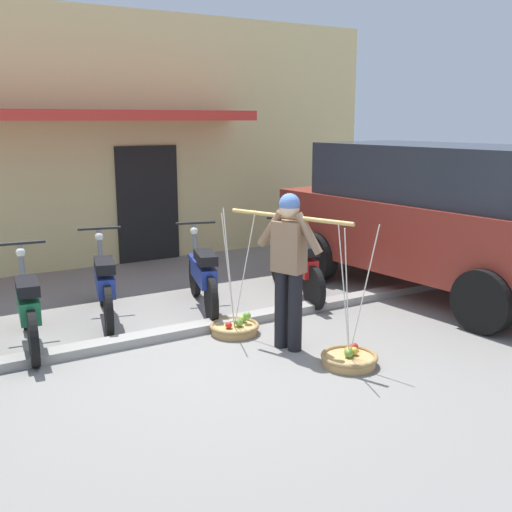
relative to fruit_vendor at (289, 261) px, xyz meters
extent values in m
plane|color=gray|center=(-0.58, 0.27, -0.98)|extent=(90.00, 90.00, 0.00)
cube|color=gray|center=(-0.58, 0.97, -0.93)|extent=(20.00, 0.24, 0.10)
cylinder|color=black|center=(-0.03, 0.08, -0.55)|extent=(0.15, 0.15, 0.86)
cylinder|color=black|center=(0.03, -0.08, -0.55)|extent=(0.15, 0.15, 0.86)
cube|color=#84664C|center=(0.00, 0.00, 0.15)|extent=(0.31, 0.39, 0.54)
sphere|color=#E0B78E|center=(0.00, 0.00, 0.56)|extent=(0.21, 0.21, 0.21)
sphere|color=#4C70B2|center=(0.00, 0.00, 0.61)|extent=(0.22, 0.22, 0.22)
cylinder|color=#84664C|center=(-0.09, 0.22, 0.32)|extent=(0.21, 0.35, 0.43)
cylinder|color=#84664C|center=(0.09, -0.22, 0.32)|extent=(0.21, 0.35, 0.43)
cylinder|color=tan|center=(0.00, 0.00, 0.47)|extent=(0.60, 1.43, 0.04)
cylinder|color=tan|center=(-0.28, 0.71, -0.93)|extent=(0.54, 0.54, 0.09)
torus|color=olive|center=(-0.28, 0.71, -0.88)|extent=(0.58, 0.58, 0.05)
sphere|color=#6AA53F|center=(-0.24, 0.66, -0.84)|extent=(0.09, 0.09, 0.09)
sphere|color=gold|center=(-0.13, 0.79, -0.85)|extent=(0.08, 0.08, 0.08)
sphere|color=#78BA47|center=(-0.12, 0.77, -0.85)|extent=(0.08, 0.08, 0.08)
sphere|color=red|center=(-0.38, 0.66, -0.85)|extent=(0.08, 0.08, 0.08)
sphere|color=#71AF43|center=(-0.12, 0.70, -0.78)|extent=(0.09, 0.09, 0.09)
cylinder|color=silver|center=(-0.28, 0.83, -0.21)|extent=(0.01, 0.26, 1.36)
cylinder|color=silver|center=(-0.38, 0.65, -0.21)|extent=(0.22, 0.14, 1.36)
cylinder|color=silver|center=(-0.17, 0.65, -0.21)|extent=(0.22, 0.14, 1.36)
cylinder|color=tan|center=(0.28, -0.71, -0.93)|extent=(0.54, 0.54, 0.09)
torus|color=olive|center=(0.28, -0.71, -0.88)|extent=(0.58, 0.58, 0.05)
sphere|color=#6AA43E|center=(0.26, -0.72, -0.84)|extent=(0.09, 0.09, 0.09)
sphere|color=gold|center=(0.29, -0.68, -0.84)|extent=(0.09, 0.09, 0.09)
sphere|color=gold|center=(0.35, -0.70, -0.84)|extent=(0.09, 0.09, 0.09)
sphere|color=red|center=(0.43, -0.60, -0.84)|extent=(0.09, 0.09, 0.09)
cylinder|color=silver|center=(0.28, -0.58, -0.21)|extent=(0.01, 0.26, 1.36)
cylinder|color=silver|center=(0.17, -0.77, -0.21)|extent=(0.22, 0.14, 1.36)
cylinder|color=silver|center=(0.38, -0.77, -0.21)|extent=(0.22, 0.14, 1.36)
cylinder|color=black|center=(-2.33, 2.13, -0.69)|extent=(0.15, 0.59, 0.58)
cylinder|color=black|center=(-2.47, 0.90, -0.69)|extent=(0.15, 0.59, 0.58)
cube|color=#19663D|center=(-2.33, 2.13, -0.43)|extent=(0.17, 0.29, 0.06)
cube|color=#19663D|center=(-2.41, 1.42, -0.47)|extent=(0.30, 0.92, 0.24)
cube|color=black|center=(-2.43, 1.24, -0.23)|extent=(0.28, 0.58, 0.12)
cylinder|color=slate|center=(-2.34, 2.03, -0.30)|extent=(0.09, 0.30, 0.76)
cylinder|color=black|center=(-2.35, 1.95, 0.09)|extent=(0.54, 0.10, 0.04)
sphere|color=silver|center=(-2.33, 2.11, -0.05)|extent=(0.11, 0.11, 0.11)
cylinder|color=black|center=(-1.26, 2.62, -0.69)|extent=(0.21, 0.58, 0.58)
cylinder|color=black|center=(-1.54, 1.41, -0.69)|extent=(0.21, 0.58, 0.58)
cube|color=navy|center=(-1.26, 2.62, -0.43)|extent=(0.20, 0.30, 0.06)
cube|color=navy|center=(-1.42, 1.92, -0.47)|extent=(0.40, 0.92, 0.24)
cube|color=black|center=(-1.46, 1.74, -0.23)|extent=(0.34, 0.60, 0.12)
cylinder|color=slate|center=(-1.28, 2.52, -0.30)|extent=(0.13, 0.30, 0.76)
cylinder|color=black|center=(-1.30, 2.44, 0.09)|extent=(0.53, 0.16, 0.04)
sphere|color=silver|center=(-1.27, 2.60, -0.05)|extent=(0.11, 0.11, 0.11)
cylinder|color=black|center=(0.00, 2.38, -0.69)|extent=(0.23, 0.58, 0.58)
cylinder|color=black|center=(-0.34, 1.18, -0.69)|extent=(0.23, 0.58, 0.58)
cube|color=navy|center=(0.00, 2.38, -0.43)|extent=(0.21, 0.31, 0.06)
cube|color=navy|center=(-0.20, 1.68, -0.47)|extent=(0.44, 0.92, 0.24)
cube|color=black|center=(-0.25, 1.51, -0.23)|extent=(0.36, 0.60, 0.12)
cylinder|color=slate|center=(-0.03, 2.28, -0.30)|extent=(0.14, 0.30, 0.76)
cylinder|color=black|center=(-0.05, 2.20, 0.09)|extent=(0.53, 0.18, 0.04)
sphere|color=silver|center=(-0.01, 2.36, -0.05)|extent=(0.11, 0.11, 0.11)
cylinder|color=black|center=(1.30, 2.19, -0.69)|extent=(0.20, 0.58, 0.58)
cylinder|color=black|center=(1.05, 0.98, -0.69)|extent=(0.20, 0.58, 0.58)
cube|color=red|center=(1.30, 2.19, -0.43)|extent=(0.19, 0.30, 0.06)
cube|color=red|center=(1.15, 1.48, -0.47)|extent=(0.38, 0.92, 0.24)
cube|color=black|center=(1.12, 1.31, -0.23)|extent=(0.33, 0.59, 0.12)
cylinder|color=slate|center=(1.28, 2.09, -0.30)|extent=(0.12, 0.30, 0.76)
cylinder|color=black|center=(1.26, 2.01, 0.09)|extent=(0.54, 0.15, 0.04)
sphere|color=silver|center=(1.30, 2.17, -0.05)|extent=(0.11, 0.11, 0.11)
cube|color=maroon|center=(3.04, 0.82, -0.12)|extent=(2.39, 4.87, 0.96)
cube|color=#282D38|center=(3.06, 0.68, 0.74)|extent=(2.09, 3.83, 0.76)
cube|color=black|center=(2.79, 3.22, -0.30)|extent=(1.62, 0.27, 0.44)
cylinder|color=black|center=(1.94, 2.17, -0.60)|extent=(0.34, 0.78, 0.76)
cylinder|color=black|center=(3.83, 2.37, -0.60)|extent=(0.34, 0.78, 0.76)
cylinder|color=black|center=(2.25, -0.72, -0.60)|extent=(0.34, 0.78, 0.76)
cube|color=silver|center=(2.79, 3.18, -0.48)|extent=(0.44, 0.06, 0.12)
cube|color=#DBC684|center=(-1.71, 7.31, 1.12)|extent=(13.00, 5.00, 4.20)
cube|color=red|center=(-1.71, 4.31, 1.52)|extent=(7.15, 1.00, 0.16)
cube|color=black|center=(0.24, 4.79, 0.02)|extent=(1.10, 0.06, 2.00)
camera|label=1|loc=(-3.47, -5.19, 1.46)|focal=42.59mm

